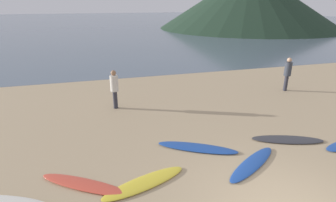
% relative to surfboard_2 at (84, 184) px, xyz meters
% --- Properties ---
extents(ground_plane, '(120.00, 120.00, 0.20)m').
position_rel_surfboard_2_xyz_m(ground_plane, '(4.27, 7.67, -0.14)').
color(ground_plane, tan).
rests_on(ground_plane, ground).
extents(ocean_water, '(140.00, 100.00, 0.01)m').
position_rel_surfboard_2_xyz_m(ocean_water, '(4.27, 59.97, -0.04)').
color(ocean_water, slate).
rests_on(ocean_water, ground).
extents(surfboard_2, '(2.36, 1.80, 0.09)m').
position_rel_surfboard_2_xyz_m(surfboard_2, '(0.00, 0.00, 0.00)').
color(surfboard_2, '#D84C38').
rests_on(surfboard_2, ground).
extents(surfboard_3, '(2.43, 1.31, 0.07)m').
position_rel_surfboard_2_xyz_m(surfboard_3, '(1.51, -0.34, -0.01)').
color(surfboard_3, yellow).
rests_on(surfboard_3, ground).
extents(surfboard_4, '(2.51, 1.74, 0.08)m').
position_rel_surfboard_2_xyz_m(surfboard_4, '(3.47, 0.92, -0.00)').
color(surfboard_4, '#1E479E').
rests_on(surfboard_4, ground).
extents(surfboard_5, '(2.30, 1.68, 0.08)m').
position_rel_surfboard_2_xyz_m(surfboard_5, '(4.67, -0.35, -0.01)').
color(surfboard_5, '#1E479E').
rests_on(surfboard_5, ground).
extents(surfboard_6, '(2.44, 1.36, 0.07)m').
position_rel_surfboard_2_xyz_m(surfboard_6, '(6.61, 0.59, -0.01)').
color(surfboard_6, '#333338').
rests_on(surfboard_6, ground).
extents(person_0, '(0.35, 0.35, 1.75)m').
position_rel_surfboard_2_xyz_m(person_0, '(10.15, 5.24, 0.99)').
color(person_0, '#2D2D38').
rests_on(person_0, ground).
extents(person_1, '(0.35, 0.35, 1.71)m').
position_rel_surfboard_2_xyz_m(person_1, '(1.31, 5.17, 0.96)').
color(person_1, '#2D2D38').
rests_on(person_1, ground).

